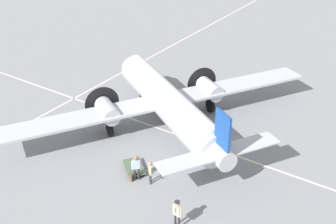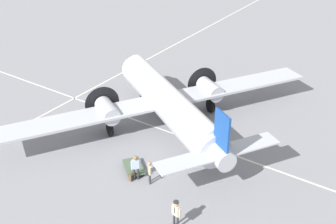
{
  "view_description": "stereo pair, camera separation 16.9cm",
  "coord_description": "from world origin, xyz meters",
  "px_view_note": "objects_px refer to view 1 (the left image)",
  "views": [
    {
      "loc": [
        -23.38,
        -15.52,
        17.37
      ],
      "look_at": [
        0.0,
        0.0,
        1.54
      ],
      "focal_mm": 45.0,
      "sensor_mm": 36.0,
      "label": 1
    },
    {
      "loc": [
        -23.29,
        -15.66,
        17.37
      ],
      "look_at": [
        0.0,
        0.0,
        1.54
      ],
      "focal_mm": 45.0,
      "sensor_mm": 36.0,
      "label": 2
    }
  ],
  "objects_px": {
    "ramp_agent": "(136,165)",
    "baggage_cart": "(134,167)",
    "crew_foreground": "(177,211)",
    "passenger_boarding": "(150,170)",
    "suitcase_upright_spare": "(133,177)",
    "suitcase_near_door": "(134,177)",
    "airliner_main": "(166,100)"
  },
  "relations": [
    {
      "from": "passenger_boarding",
      "to": "baggage_cart",
      "type": "bearing_deg",
      "value": 29.9
    },
    {
      "from": "suitcase_near_door",
      "to": "baggage_cart",
      "type": "height_order",
      "value": "baggage_cart"
    },
    {
      "from": "suitcase_upright_spare",
      "to": "crew_foreground",
      "type": "bearing_deg",
      "value": -112.72
    },
    {
      "from": "crew_foreground",
      "to": "suitcase_near_door",
      "type": "relative_size",
      "value": 3.79
    },
    {
      "from": "airliner_main",
      "to": "baggage_cart",
      "type": "bearing_deg",
      "value": 134.7
    },
    {
      "from": "suitcase_near_door",
      "to": "suitcase_upright_spare",
      "type": "relative_size",
      "value": 0.89
    },
    {
      "from": "airliner_main",
      "to": "baggage_cart",
      "type": "xyz_separation_m",
      "value": [
        -5.89,
        -1.38,
        -2.12
      ]
    },
    {
      "from": "suitcase_upright_spare",
      "to": "suitcase_near_door",
      "type": "bearing_deg",
      "value": -27.84
    },
    {
      "from": "airliner_main",
      "to": "crew_foreground",
      "type": "distance_m",
      "value": 10.96
    },
    {
      "from": "passenger_boarding",
      "to": "baggage_cart",
      "type": "height_order",
      "value": "passenger_boarding"
    },
    {
      "from": "passenger_boarding",
      "to": "suitcase_near_door",
      "type": "xyz_separation_m",
      "value": [
        -0.3,
        1.09,
        -0.81
      ]
    },
    {
      "from": "passenger_boarding",
      "to": "ramp_agent",
      "type": "distance_m",
      "value": 0.97
    },
    {
      "from": "suitcase_near_door",
      "to": "airliner_main",
      "type": "bearing_deg",
      "value": 16.33
    },
    {
      "from": "suitcase_upright_spare",
      "to": "ramp_agent",
      "type": "bearing_deg",
      "value": -48.37
    },
    {
      "from": "passenger_boarding",
      "to": "suitcase_upright_spare",
      "type": "distance_m",
      "value": 1.43
    },
    {
      "from": "passenger_boarding",
      "to": "baggage_cart",
      "type": "distance_m",
      "value": 1.88
    },
    {
      "from": "passenger_boarding",
      "to": "crew_foreground",
      "type": "bearing_deg",
      "value": -168.51
    },
    {
      "from": "airliner_main",
      "to": "crew_foreground",
      "type": "relative_size",
      "value": 12.37
    },
    {
      "from": "airliner_main",
      "to": "suitcase_upright_spare",
      "type": "distance_m",
      "value": 7.32
    },
    {
      "from": "airliner_main",
      "to": "suitcase_upright_spare",
      "type": "xyz_separation_m",
      "value": [
        -6.73,
        -1.9,
        -2.14
      ]
    },
    {
      "from": "ramp_agent",
      "to": "suitcase_near_door",
      "type": "xyz_separation_m",
      "value": [
        -0.09,
        0.16,
        -0.93
      ]
    },
    {
      "from": "airliner_main",
      "to": "passenger_boarding",
      "type": "relative_size",
      "value": 13.84
    },
    {
      "from": "baggage_cart",
      "to": "suitcase_upright_spare",
      "type": "bearing_deg",
      "value": 160.65
    },
    {
      "from": "crew_foreground",
      "to": "suitcase_upright_spare",
      "type": "height_order",
      "value": "crew_foreground"
    },
    {
      "from": "crew_foreground",
      "to": "passenger_boarding",
      "type": "distance_m",
      "value": 4.24
    },
    {
      "from": "ramp_agent",
      "to": "baggage_cart",
      "type": "height_order",
      "value": "ramp_agent"
    },
    {
      "from": "airliner_main",
      "to": "suitcase_near_door",
      "type": "distance_m",
      "value": 7.26
    },
    {
      "from": "airliner_main",
      "to": "suitcase_near_door",
      "type": "bearing_deg",
      "value": 137.85
    },
    {
      "from": "crew_foreground",
      "to": "baggage_cart",
      "type": "distance_m",
      "value": 5.96
    },
    {
      "from": "ramp_agent",
      "to": "passenger_boarding",
      "type": "bearing_deg",
      "value": 144.39
    },
    {
      "from": "crew_foreground",
      "to": "suitcase_upright_spare",
      "type": "bearing_deg",
      "value": -12.84
    },
    {
      "from": "ramp_agent",
      "to": "baggage_cart",
      "type": "distance_m",
      "value": 1.31
    }
  ]
}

